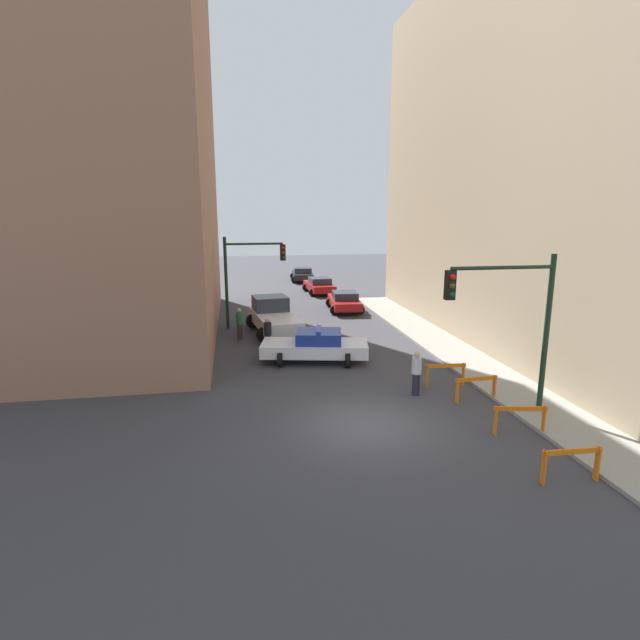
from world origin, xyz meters
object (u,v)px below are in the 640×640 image
traffic_light_near (515,311)px  barrier_back (476,385)px  pedestrian_sidewalk (416,372)px  barrier_front (571,459)px  traffic_light_far (246,269)px  parked_car_near (345,301)px  barrier_mid (520,415)px  pedestrian_corner (240,323)px  white_truck (274,316)px  parked_car_far (303,274)px  police_car (316,346)px  barrier_corner (445,371)px  pedestrian_crossing (268,334)px  parked_car_mid (319,285)px

traffic_light_near → barrier_back: 3.26m
pedestrian_sidewalk → barrier_front: (1.64, -6.40, -0.24)m
traffic_light_far → barrier_back: size_ratio=3.25×
parked_car_near → barrier_mid: parked_car_near is taller
pedestrian_corner → barrier_mid: bearing=-10.8°
traffic_light_far → parked_car_near: 8.19m
traffic_light_near → white_truck: 14.64m
white_truck → parked_car_far: bearing=70.0°
police_car → parked_car_near: 11.62m
traffic_light_near → barrier_corner: 4.27m
police_car → parked_car_near: police_car is taller
traffic_light_near → pedestrian_sidewalk: traffic_light_near is taller
pedestrian_corner → white_truck: bearing=79.2°
parked_car_far → barrier_front: size_ratio=2.76×
traffic_light_near → pedestrian_sidewalk: 4.22m
pedestrian_crossing → barrier_corner: pedestrian_crossing is taller
parked_car_far → pedestrian_sidewalk: size_ratio=2.67×
parked_car_near → barrier_back: 16.69m
pedestrian_corner → barrier_mid: 15.29m
pedestrian_corner → parked_car_near: bearing=89.5°
traffic_light_far → barrier_front: (7.41, -18.09, -2.78)m
pedestrian_corner → barrier_front: 17.52m
pedestrian_sidewalk → barrier_front: bearing=165.3°
white_truck → barrier_front: bearing=-78.0°
traffic_light_near → traffic_light_far: (-8.03, 14.05, -0.13)m
parked_car_far → barrier_back: 31.26m
traffic_light_near → pedestrian_corner: bearing=126.2°
traffic_light_far → white_truck: traffic_light_far is taller
traffic_light_far → barrier_corner: size_ratio=3.25×
barrier_corner → barrier_mid: bearing=-83.8°
parked_car_mid → barrier_mid: parked_car_mid is taller
pedestrian_corner → barrier_front: size_ratio=1.04×
barrier_mid → police_car: bearing=120.0°
pedestrian_sidewalk → parked_car_mid: bearing=-30.0°
traffic_light_far → parked_car_far: traffic_light_far is taller
traffic_light_near → pedestrian_crossing: bearing=128.7°
pedestrian_crossing → barrier_back: pedestrian_crossing is taller
parked_car_near → parked_car_far: 14.57m
parked_car_near → parked_car_far: size_ratio=1.00×
parked_car_mid → barrier_back: parked_car_mid is taller
pedestrian_crossing → barrier_back: bearing=-118.8°
police_car → pedestrian_crossing: bearing=57.4°
barrier_front → barrier_mid: 2.71m
barrier_front → barrier_corner: (-0.22, 7.05, 0.00)m
parked_car_far → barrier_front: parked_car_far is taller
parked_car_mid → pedestrian_sidewalk: size_ratio=2.65×
traffic_light_far → pedestrian_corner: 3.54m
pedestrian_crossing → barrier_mid: size_ratio=1.05×
white_truck → pedestrian_corner: white_truck is taller
barrier_corner → parked_car_mid: bearing=92.7°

